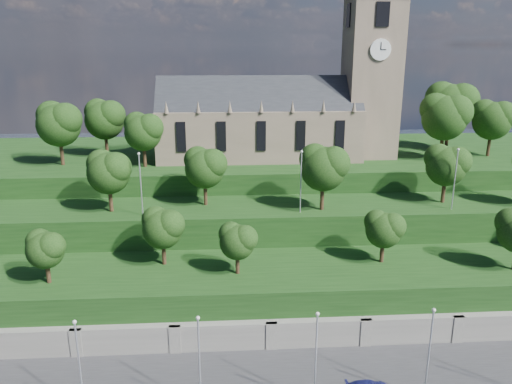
{
  "coord_description": "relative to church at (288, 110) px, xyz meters",
  "views": [
    {
      "loc": [
        -9.52,
        -34.26,
        32.7
      ],
      "look_at": [
        -5.43,
        30.0,
        13.64
      ],
      "focal_mm": 35.0,
      "sensor_mm": 36.0,
      "label": 1
    }
  ],
  "objects": [
    {
      "name": "retaining_wall",
      "position": [
        -0.79,
        -34.01,
        -20.02
      ],
      "size": [
        160.0,
        2.1,
        5.0
      ],
      "color": "slate",
      "rests_on": "ground"
    },
    {
      "name": "embankment_lower",
      "position": [
        -0.79,
        -27.98,
        -18.52
      ],
      "size": [
        160.0,
        12.0,
        8.0
      ],
      "primitive_type": "cube",
      "color": "#143411",
      "rests_on": "ground"
    },
    {
      "name": "embankment_upper",
      "position": [
        -0.79,
        -16.98,
        -16.52
      ],
      "size": [
        160.0,
        10.0,
        12.0
      ],
      "primitive_type": "cube",
      "color": "#143411",
      "rests_on": "ground"
    },
    {
      "name": "hilltop",
      "position": [
        -0.79,
        4.02,
        -15.02
      ],
      "size": [
        160.0,
        32.0,
        15.0
      ],
      "primitive_type": "cube",
      "color": "#143411",
      "rests_on": "ground"
    },
    {
      "name": "church",
      "position": [
        0.0,
        0.0,
        0.0
      ],
      "size": [
        38.6,
        12.35,
        27.6
      ],
      "color": "#6D5C4C",
      "rests_on": "hilltop"
    },
    {
      "name": "trees_lower",
      "position": [
        5.58,
        -27.76,
        -9.88
      ],
      "size": [
        65.83,
        8.96,
        7.6
      ],
      "color": "black",
      "rests_on": "embankment_lower"
    },
    {
      "name": "trees_upper",
      "position": [
        2.57,
        -17.84,
        -5.01
      ],
      "size": [
        61.39,
        8.53,
        8.62
      ],
      "color": "black",
      "rests_on": "embankment_upper"
    },
    {
      "name": "trees_hilltop",
      "position": [
        5.48,
        -0.86,
        -0.62
      ],
      "size": [
        75.23,
        16.66,
        11.69
      ],
      "color": "black",
      "rests_on": "hilltop"
    },
    {
      "name": "lamp_posts_promenade",
      "position": [
        -2.79,
        -43.48,
        -15.29
      ],
      "size": [
        60.36,
        0.36,
        9.2
      ],
      "color": "#B2B2B7",
      "rests_on": "promenade"
    },
    {
      "name": "lamp_posts_upper",
      "position": [
        -0.79,
        -19.98,
        -5.84
      ],
      "size": [
        40.36,
        0.36,
        8.13
      ],
      "color": "#B2B2B7",
      "rests_on": "embankment_upper"
    }
  ]
}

